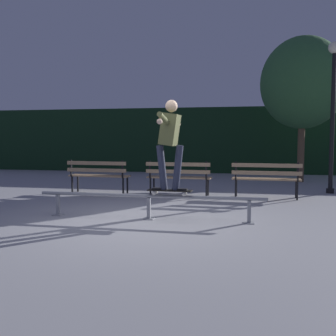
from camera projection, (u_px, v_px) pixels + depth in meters
ground_plane at (146, 221)px, 6.58m from camera, size 90.00×90.00×0.00m
hedge_backdrop at (205, 140)px, 16.34m from camera, size 24.00×1.20×2.72m
grind_rail at (149, 200)px, 6.75m from camera, size 4.10×0.18×0.44m
skateboard at (170, 191)px, 6.66m from camera, size 0.79×0.24×0.09m
skateboarder at (170, 137)px, 6.59m from camera, size 0.62×1.41×1.56m
park_bench_leftmost at (98, 173)px, 9.85m from camera, size 1.62×0.48×0.88m
park_bench_left_center at (179, 175)px, 9.44m from camera, size 1.62×0.48×0.88m
park_bench_right_center at (266, 176)px, 9.04m from camera, size 1.62×0.48×0.88m
tree_far_right at (303, 83)px, 12.40m from camera, size 2.71×2.71×4.72m
lamp_post_right at (333, 97)px, 9.80m from camera, size 0.32×0.32×3.90m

